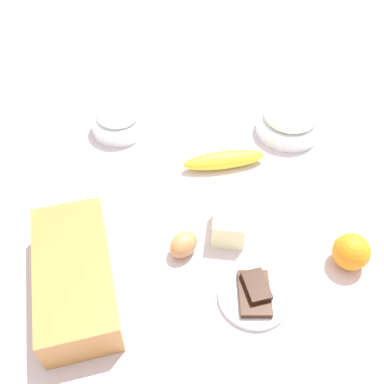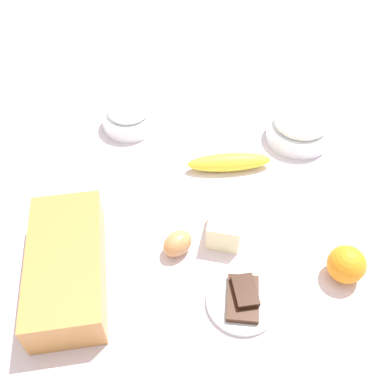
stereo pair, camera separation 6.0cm
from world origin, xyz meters
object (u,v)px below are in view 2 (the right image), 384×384
object	(u,v)px
butter_block	(226,224)
chocolate_plate	(243,299)
orange_fruit	(346,264)
loaf_pan	(67,265)
sugar_bowl	(129,116)
banana	(229,162)
flour_bowl	(300,127)
egg_near_butter	(178,243)

from	to	relation	value
butter_block	chocolate_plate	xyz separation A→B (m)	(-0.15, -0.02, -0.02)
orange_fruit	butter_block	bearing A→B (deg)	64.91
loaf_pan	butter_block	xyz separation A→B (m)	(0.10, -0.29, -0.01)
loaf_pan	sugar_bowl	distance (m)	0.44
butter_block	chocolate_plate	distance (m)	0.16
banana	sugar_bowl	bearing A→B (deg)	56.69
sugar_bowl	chocolate_plate	size ratio (longest dim) A/B	1.02
flour_bowl	egg_near_butter	distance (m)	0.44
sugar_bowl	banana	world-z (taller)	sugar_bowl
chocolate_plate	banana	bearing A→B (deg)	-0.04
loaf_pan	banana	xyz separation A→B (m)	(0.28, -0.32, -0.02)
sugar_bowl	egg_near_butter	bearing A→B (deg)	-162.29
orange_fruit	butter_block	world-z (taller)	orange_fruit
flour_bowl	chocolate_plate	xyz separation A→B (m)	(-0.44, 0.18, -0.02)
sugar_bowl	chocolate_plate	xyz separation A→B (m)	(-0.49, -0.24, -0.02)
sugar_bowl	orange_fruit	xyz separation A→B (m)	(-0.44, -0.43, 0.00)
loaf_pan	butter_block	size ratio (longest dim) A/B	3.28
chocolate_plate	butter_block	bearing A→B (deg)	7.55
banana	butter_block	world-z (taller)	butter_block
loaf_pan	chocolate_plate	world-z (taller)	loaf_pan
butter_block	egg_near_butter	xyz separation A→B (m)	(-0.04, 0.10, -0.01)
banana	butter_block	bearing A→B (deg)	173.68
loaf_pan	banana	world-z (taller)	loaf_pan
egg_near_butter	chocolate_plate	size ratio (longest dim) A/B	0.48
sugar_bowl	egg_near_butter	distance (m)	0.40
flour_bowl	butter_block	world-z (taller)	flour_bowl
banana	orange_fruit	world-z (taller)	orange_fruit
orange_fruit	egg_near_butter	distance (m)	0.31
sugar_bowl	egg_near_butter	world-z (taller)	sugar_bowl
loaf_pan	sugar_bowl	world-z (taller)	loaf_pan
banana	flour_bowl	bearing A→B (deg)	-60.12
loaf_pan	butter_block	distance (m)	0.31
loaf_pan	egg_near_butter	world-z (taller)	loaf_pan
egg_near_butter	loaf_pan	bearing A→B (deg)	106.18
flour_bowl	butter_block	distance (m)	0.35
loaf_pan	flour_bowl	distance (m)	0.62
sugar_bowl	chocolate_plate	world-z (taller)	sugar_bowl
flour_bowl	banana	xyz separation A→B (m)	(-0.10, 0.18, -0.01)
flour_bowl	egg_near_butter	bearing A→B (deg)	138.04
loaf_pan	sugar_bowl	size ratio (longest dim) A/B	2.23
orange_fruit	sugar_bowl	bearing A→B (deg)	44.26
flour_bowl	egg_near_butter	size ratio (longest dim) A/B	2.50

